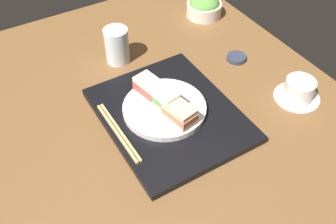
% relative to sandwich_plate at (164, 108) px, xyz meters
% --- Properties ---
extents(ground_plane, '(1.40, 1.00, 0.03)m').
position_rel_sandwich_plate_xyz_m(ground_plane, '(0.06, 0.01, -0.04)').
color(ground_plane, brown).
extents(serving_tray, '(0.41, 0.33, 0.02)m').
position_rel_sandwich_plate_xyz_m(serving_tray, '(0.01, 0.01, -0.02)').
color(serving_tray, black).
rests_on(serving_tray, ground_plane).
extents(sandwich_plate, '(0.22, 0.22, 0.02)m').
position_rel_sandwich_plate_xyz_m(sandwich_plate, '(0.00, 0.00, 0.00)').
color(sandwich_plate, white).
rests_on(sandwich_plate, serving_tray).
extents(sandwich_near, '(0.09, 0.07, 0.05)m').
position_rel_sandwich_plate_xyz_m(sandwich_near, '(-0.06, -0.01, 0.03)').
color(sandwich_near, '#EFE5C1').
rests_on(sandwich_near, sandwich_plate).
extents(sandwich_middle, '(0.09, 0.07, 0.05)m').
position_rel_sandwich_plate_xyz_m(sandwich_middle, '(0.00, 0.00, 0.04)').
color(sandwich_middle, '#EFE5C1').
rests_on(sandwich_middle, sandwich_plate).
extents(sandwich_far, '(0.09, 0.07, 0.05)m').
position_rel_sandwich_plate_xyz_m(sandwich_far, '(0.06, 0.01, 0.03)').
color(sandwich_far, beige).
rests_on(sandwich_far, sandwich_plate).
extents(salad_bowl, '(0.13, 0.13, 0.08)m').
position_rel_sandwich_plate_xyz_m(salad_bowl, '(-0.36, 0.38, 0.01)').
color(salad_bowl, silver).
rests_on(salad_bowl, ground_plane).
extents(chopsticks_pair, '(0.22, 0.02, 0.01)m').
position_rel_sandwich_plate_xyz_m(chopsticks_pair, '(0.01, -0.14, -0.00)').
color(chopsticks_pair, tan).
rests_on(chopsticks_pair, serving_tray).
extents(coffee_cup, '(0.13, 0.13, 0.06)m').
position_rel_sandwich_plate_xyz_m(coffee_cup, '(0.13, 0.36, 0.00)').
color(coffee_cup, white).
rests_on(coffee_cup, ground_plane).
extents(drinking_glass, '(0.07, 0.07, 0.11)m').
position_rel_sandwich_plate_xyz_m(drinking_glass, '(-0.28, -0.00, 0.03)').
color(drinking_glass, silver).
rests_on(drinking_glass, ground_plane).
extents(small_sauce_dish, '(0.06, 0.06, 0.01)m').
position_rel_sandwich_plate_xyz_m(small_sauce_dish, '(-0.09, 0.32, -0.02)').
color(small_sauce_dish, '#33384C').
rests_on(small_sauce_dish, ground_plane).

